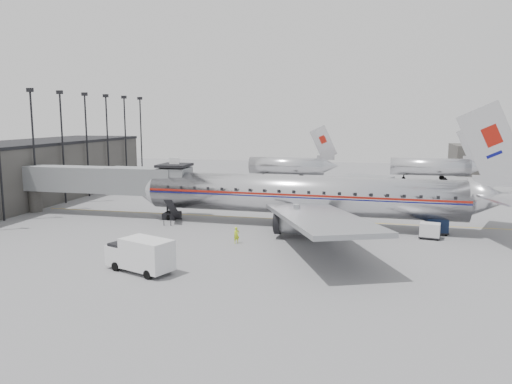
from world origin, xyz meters
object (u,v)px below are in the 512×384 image
(service_van, at_px, (140,254))
(baggage_cart_navy, at_px, (436,225))
(ramp_worker, at_px, (237,235))
(baggage_cart_white, at_px, (430,230))
(airliner, at_px, (309,195))

(service_van, bearing_deg, baggage_cart_navy, 58.73)
(service_van, height_order, ramp_worker, service_van)
(baggage_cart_white, xyz_separation_m, ramp_worker, (-17.95, -5.89, -0.04))
(service_van, bearing_deg, baggage_cart_white, 56.35)
(airliner, height_order, service_van, airliner)
(service_van, distance_m, ramp_worker, 11.17)
(baggage_cart_white, bearing_deg, ramp_worker, -151.67)
(baggage_cart_white, distance_m, ramp_worker, 18.89)
(baggage_cart_navy, bearing_deg, ramp_worker, -164.08)
(ramp_worker, bearing_deg, airliner, 20.34)
(airliner, relative_size, service_van, 7.08)
(baggage_cart_white, bearing_deg, baggage_cart_navy, 77.78)
(service_van, xyz_separation_m, baggage_cart_white, (22.93, 15.87, -0.57))
(airliner, xyz_separation_m, baggage_cart_white, (12.21, -3.08, -2.57))
(baggage_cart_white, bearing_deg, service_van, -135.16)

